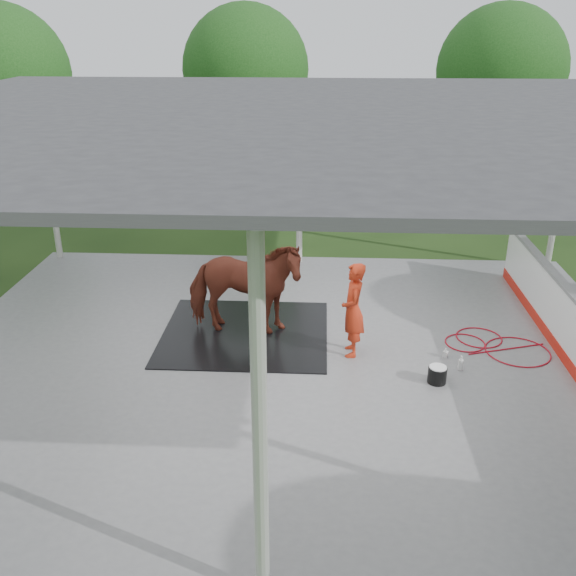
# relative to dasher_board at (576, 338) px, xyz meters

# --- Properties ---
(ground) EXTENTS (100.00, 100.00, 0.00)m
(ground) POSITION_rel_dasher_board_xyz_m (-4.60, 0.00, -0.59)
(ground) COLOR #1E3814
(concrete_slab) EXTENTS (12.00, 10.00, 0.05)m
(concrete_slab) POSITION_rel_dasher_board_xyz_m (-4.60, 0.00, -0.57)
(concrete_slab) COLOR slate
(concrete_slab) RESTS_ON ground
(pavilion_structure) EXTENTS (12.60, 10.60, 4.05)m
(pavilion_structure) POSITION_rel_dasher_board_xyz_m (-4.60, -0.00, 3.37)
(pavilion_structure) COLOR beige
(pavilion_structure) RESTS_ON ground
(dasher_board) EXTENTS (0.16, 8.00, 1.15)m
(dasher_board) POSITION_rel_dasher_board_xyz_m (0.00, 0.00, 0.00)
(dasher_board) COLOR red
(dasher_board) RESTS_ON concrete_slab
(tree_belt) EXTENTS (28.00, 28.00, 5.80)m
(tree_belt) POSITION_rel_dasher_board_xyz_m (-4.30, 0.90, 3.20)
(tree_belt) COLOR #382314
(tree_belt) RESTS_ON ground
(rubber_mat) EXTENTS (2.95, 2.76, 0.02)m
(rubber_mat) POSITION_rel_dasher_board_xyz_m (-5.43, 0.93, -0.53)
(rubber_mat) COLOR black
(rubber_mat) RESTS_ON concrete_slab
(horse) EXTENTS (2.11, 1.04, 1.75)m
(horse) POSITION_rel_dasher_board_xyz_m (-5.43, 0.93, 0.35)
(horse) COLOR maroon
(horse) RESTS_ON rubber_mat
(handler) EXTENTS (0.41, 0.61, 1.62)m
(handler) POSITION_rel_dasher_board_xyz_m (-3.55, 0.29, 0.27)
(handler) COLOR red
(handler) RESTS_ON concrete_slab
(wash_bucket) EXTENTS (0.29, 0.29, 0.27)m
(wash_bucket) POSITION_rel_dasher_board_xyz_m (-2.25, -0.58, -0.40)
(wash_bucket) COLOR black
(wash_bucket) RESTS_ON concrete_slab
(soap_bottle_a) EXTENTS (0.11, 0.11, 0.26)m
(soap_bottle_a) POSITION_rel_dasher_board_xyz_m (-1.81, -0.17, -0.42)
(soap_bottle_a) COLOR silver
(soap_bottle_a) RESTS_ON concrete_slab
(soap_bottle_b) EXTENTS (0.10, 0.10, 0.16)m
(soap_bottle_b) POSITION_rel_dasher_board_xyz_m (-1.97, 0.24, -0.46)
(soap_bottle_b) COLOR #338CD8
(soap_bottle_b) RESTS_ON concrete_slab
(hose_coil) EXTENTS (1.72, 1.44, 0.02)m
(hose_coil) POSITION_rel_dasher_board_xyz_m (-1.04, 0.67, -0.53)
(hose_coil) COLOR #A20B1B
(hose_coil) RESTS_ON concrete_slab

